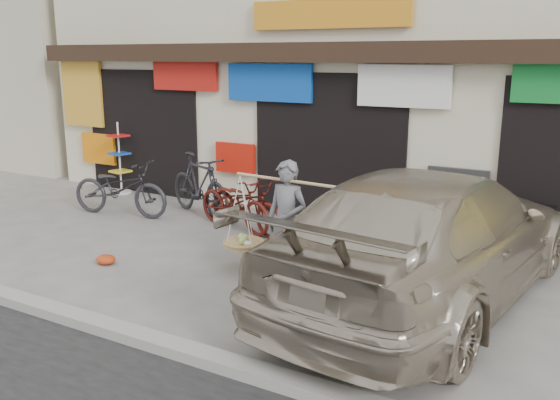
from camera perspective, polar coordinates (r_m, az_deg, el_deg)
The scene contains 12 objects.
ground at distance 8.35m, azimuth -5.95°, elevation -7.37°, with size 70.00×70.00×0.00m, color gray.
kerb at distance 6.94m, azimuth -15.82°, elevation -11.85°, with size 70.00×0.25×0.12m, color gray.
shophouse_block at distance 13.52m, azimuth 10.29°, elevation 15.44°, with size 14.00×6.32×7.00m.
neighbor_west at distance 22.45m, azimuth -24.54°, elevation 12.55°, with size 12.00×7.00×6.00m, color beige.
street_vendor at distance 7.94m, azimuth 0.66°, elevation -2.56°, with size 2.03×0.68×1.66m.
bike_0 at distance 11.69m, azimuth -15.15°, elevation 1.10°, with size 0.71×2.03×1.07m, color #29292E.
bike_1 at distance 11.34m, azimuth -7.75°, elevation 1.42°, with size 0.56×2.00×1.20m, color #232327.
bike_2 at distance 10.44m, azimuth -4.40°, elevation -0.24°, with size 0.64×1.83×0.96m, color #4D120D.
bike_3 at distance 10.31m, azimuth -3.28°, elevation -0.40°, with size 0.64×1.83×0.96m, color #4D120D.
suv at distance 7.56m, azimuth 14.37°, elevation -3.35°, with size 3.03×5.97×1.66m.
display_rack at distance 13.61m, azimuth -15.15°, elevation 3.28°, with size 0.44×0.44×1.59m.
red_bag at distance 9.14m, azimuth -16.42°, elevation -5.52°, with size 0.31×0.25×0.14m, color #B93611.
Camera 1 is at (4.59, -6.30, 2.99)m, focal length 38.00 mm.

